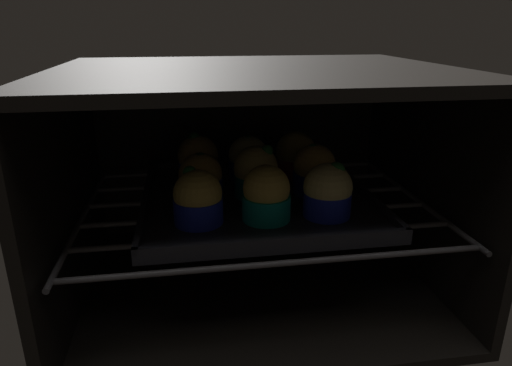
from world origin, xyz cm
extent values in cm
cube|color=black|center=(0.00, 22.00, -0.75)|extent=(59.00, 47.00, 1.50)
cube|color=black|center=(0.00, 22.00, 34.75)|extent=(59.00, 47.00, 1.50)
cube|color=black|center=(0.00, 44.75, 17.00)|extent=(59.00, 1.50, 34.00)
cube|color=black|center=(-28.75, 22.00, 17.00)|extent=(1.50, 47.00, 34.00)
cube|color=black|center=(28.75, 22.00, 17.00)|extent=(1.50, 47.00, 34.00)
cylinder|color=#4C494C|center=(0.00, 3.00, 13.60)|extent=(54.00, 0.80, 0.80)
cylinder|color=#4C494C|center=(0.00, 10.60, 13.60)|extent=(54.00, 0.80, 0.80)
cylinder|color=#4C494C|center=(0.00, 18.20, 13.60)|extent=(54.00, 0.80, 0.80)
cylinder|color=#4C494C|center=(0.00, 25.80, 13.60)|extent=(54.00, 0.80, 0.80)
cylinder|color=#4C494C|center=(0.00, 33.40, 13.60)|extent=(54.00, 0.80, 0.80)
cylinder|color=#4C494C|center=(0.00, 41.00, 13.60)|extent=(54.00, 0.80, 0.80)
cylinder|color=#4C494C|center=(-27.00, 22.00, 13.60)|extent=(0.80, 42.00, 0.80)
cylinder|color=#4C494C|center=(27.00, 22.00, 13.60)|extent=(0.80, 42.00, 0.80)
cube|color=black|center=(0.00, 22.35, 14.60)|extent=(35.87, 35.87, 1.20)
cube|color=black|center=(0.00, 4.81, 15.70)|extent=(35.87, 0.80, 1.00)
cube|color=black|center=(0.00, 39.89, 15.70)|extent=(35.87, 0.80, 1.00)
cube|color=black|center=(-17.54, 22.35, 15.70)|extent=(0.80, 35.87, 1.00)
cube|color=black|center=(17.54, 22.35, 15.70)|extent=(0.80, 35.87, 1.00)
cylinder|color=#1928B7|center=(-9.55, 13.39, 17.00)|extent=(6.91, 6.91, 3.59)
sphere|color=gold|center=(-9.55, 13.39, 19.47)|extent=(6.78, 6.78, 6.78)
sphere|color=#1E6023|center=(-10.49, 14.53, 22.23)|extent=(1.91, 1.91, 1.91)
cylinder|color=#0C8C84|center=(-0.36, 13.03, 17.00)|extent=(6.91, 6.91, 3.59)
sphere|color=gold|center=(-0.36, 13.03, 19.90)|extent=(6.63, 6.63, 6.63)
sphere|color=#19511E|center=(-0.79, 12.50, 21.92)|extent=(1.93, 1.93, 1.93)
cylinder|color=#1928B7|center=(8.90, 12.99, 17.00)|extent=(6.91, 6.91, 3.59)
sphere|color=#E0CC7A|center=(8.90, 12.99, 19.50)|extent=(7.05, 7.05, 7.05)
sphere|color=#28702D|center=(9.93, 12.80, 22.00)|extent=(2.53, 2.53, 2.53)
cylinder|color=#1928B7|center=(-8.82, 22.00, 17.00)|extent=(6.91, 6.91, 3.59)
sphere|color=gold|center=(-8.82, 22.00, 19.36)|extent=(6.84, 6.84, 6.84)
sphere|color=#19511E|center=(-8.76, 22.05, 21.65)|extent=(2.47, 2.47, 2.47)
cylinder|color=#0C8C84|center=(0.31, 22.54, 17.00)|extent=(6.91, 6.91, 3.59)
sphere|color=#DBBC60|center=(0.31, 22.54, 19.85)|extent=(7.14, 7.14, 7.14)
sphere|color=#28702D|center=(1.71, 21.91, 22.78)|extent=(1.88, 1.88, 1.88)
cylinder|color=#1928B7|center=(9.51, 22.02, 17.00)|extent=(6.91, 6.91, 3.59)
sphere|color=gold|center=(9.51, 22.02, 20.03)|extent=(6.79, 6.79, 6.79)
sphere|color=#1E6023|center=(9.15, 21.99, 22.66)|extent=(1.82, 1.82, 1.82)
cylinder|color=#1928B7|center=(-8.84, 31.37, 17.00)|extent=(6.91, 6.91, 3.59)
sphere|color=gold|center=(-8.84, 31.37, 19.74)|extent=(7.10, 7.10, 7.10)
sphere|color=#1E6023|center=(-9.37, 31.62, 22.73)|extent=(2.29, 2.29, 2.29)
cylinder|color=#1928B7|center=(0.23, 31.23, 17.00)|extent=(6.91, 6.91, 3.59)
sphere|color=#E0CC7A|center=(0.23, 31.23, 19.42)|extent=(7.04, 7.04, 7.04)
sphere|color=#28702D|center=(0.18, 31.16, 22.11)|extent=(1.88, 1.88, 1.88)
cylinder|color=red|center=(8.82, 31.85, 17.00)|extent=(6.91, 6.91, 3.59)
sphere|color=gold|center=(8.82, 31.85, 19.58)|extent=(7.26, 7.26, 7.26)
sphere|color=#1E6023|center=(9.01, 31.75, 21.80)|extent=(2.39, 2.39, 2.39)
camera|label=1|loc=(-10.73, -45.14, 41.76)|focal=31.71mm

